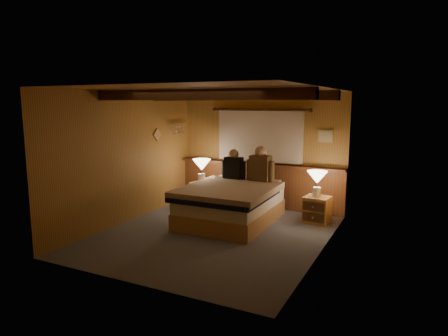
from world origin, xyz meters
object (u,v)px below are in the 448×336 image
Objects in this scene: person_left at (234,167)px; person_right at (260,167)px; lamp_right at (317,179)px; nightstand_left at (204,195)px; bed at (231,203)px; lamp_left at (202,166)px; duffel_bag at (200,202)px; nightstand_right at (317,210)px.

person_right is (0.57, 0.02, 0.04)m from person_left.
lamp_right is 1.14m from person_right.
person_left reaches higher than nightstand_left.
person_left is 0.57m from person_right.
lamp_left is at bearing 145.04° from bed.
nightstand_left is 1.16× the size of lamp_left.
lamp_right is at bearing -0.89° from lamp_left.
lamp_left is 0.73m from person_left.
lamp_right is (2.37, -0.03, 0.56)m from nightstand_left.
bed is 0.98m from person_right.
person_right reaches higher than nightstand_left.
person_left is (-1.69, 0.05, 0.10)m from lamp_right.
nightstand_left is at bearing 80.29° from duffel_bag.
bed is 1.16m from nightstand_left.
bed is 4.20× the size of lamp_right.
duffel_bag is at bearing -80.69° from nightstand_left.
bed reaches higher than nightstand_right.
nightstand_right is at bearing -3.56° from duffel_bag.
nightstand_right is 0.58m from lamp_right.
person_right is at bearing -175.71° from nightstand_right.
person_left is at bearing -173.20° from person_right.
lamp_left reaches higher than lamp_right.
nightstand_left is at bearing 179.20° from lamp_right.
bed is at bearing -69.06° from person_left.
nightstand_left is at bearing -173.54° from person_right.
lamp_left is 0.75m from duffel_bag.
lamp_right is at bearing -1.57° from person_left.
nightstand_left is 1.10× the size of duffel_bag.
person_left reaches higher than nightstand_right.
bed is 3.25× the size of person_left.
bed is 1.64m from lamp_right.
person_left is (0.68, 0.02, 0.66)m from nightstand_left.
lamp_left is 0.69× the size of person_right.
duffel_bag is at bearing -170.34° from nightstand_right.
nightstand_left is at bearing -178.62° from person_left.
bed is at bearing -108.55° from person_right.
lamp_right is at bearing 10.88° from nightstand_left.
person_left is at bearing 6.56° from duffel_bag.
nightstand_left is 1.18× the size of lamp_right.
lamp_right reaches higher than bed.
person_left reaches higher than lamp_right.
bed is 1.59m from nightstand_right.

